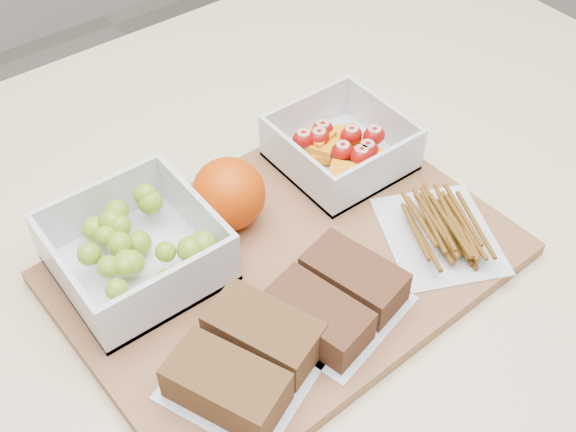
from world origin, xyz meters
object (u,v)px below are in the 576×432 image
(sandwich_bag_left, at_px, (246,359))
(sandwich_bag_center, at_px, (336,298))
(pretzel_bag, at_px, (441,227))
(grape_container, at_px, (136,248))
(orange, at_px, (228,194))
(cutting_board, at_px, (288,263))
(fruit_container, at_px, (340,148))

(sandwich_bag_left, distance_m, sandwich_bag_center, 0.10)
(pretzel_bag, bearing_deg, grape_container, 150.28)
(orange, bearing_deg, sandwich_bag_center, -85.60)
(grape_container, distance_m, sandwich_bag_center, 0.19)
(cutting_board, height_order, sandwich_bag_left, sandwich_bag_left)
(sandwich_bag_left, bearing_deg, sandwich_bag_center, 2.32)
(orange, bearing_deg, sandwich_bag_left, -119.76)
(fruit_container, bearing_deg, sandwich_bag_center, -131.28)
(fruit_container, distance_m, sandwich_bag_left, 0.28)
(grape_container, height_order, orange, orange)
(sandwich_bag_left, height_order, pretzel_bag, sandwich_bag_left)
(orange, relative_size, pretzel_bag, 0.46)
(grape_container, relative_size, pretzel_bag, 0.89)
(grape_container, height_order, sandwich_bag_center, grape_container)
(pretzel_bag, bearing_deg, sandwich_bag_left, -177.27)
(pretzel_bag, bearing_deg, sandwich_bag_center, -176.97)
(cutting_board, height_order, sandwich_bag_center, sandwich_bag_center)
(grape_container, relative_size, sandwich_bag_left, 0.90)
(sandwich_bag_center, bearing_deg, grape_container, 126.88)
(orange, xyz_separation_m, pretzel_bag, (0.15, -0.15, -0.02))
(cutting_board, xyz_separation_m, pretzel_bag, (0.14, -0.07, 0.02))
(orange, height_order, sandwich_bag_left, orange)
(cutting_board, xyz_separation_m, grape_container, (-0.12, 0.08, 0.03))
(cutting_board, distance_m, sandwich_bag_left, 0.14)
(grape_container, bearing_deg, fruit_container, -0.29)
(orange, relative_size, sandwich_bag_left, 0.47)
(orange, xyz_separation_m, sandwich_bag_center, (0.01, -0.15, -0.02))
(cutting_board, bearing_deg, sandwich_bag_left, -145.04)
(cutting_board, distance_m, pretzel_bag, 0.16)
(orange, height_order, pretzel_bag, orange)
(orange, bearing_deg, cutting_board, -78.48)
(cutting_board, xyz_separation_m, fruit_container, (0.13, 0.08, 0.03))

